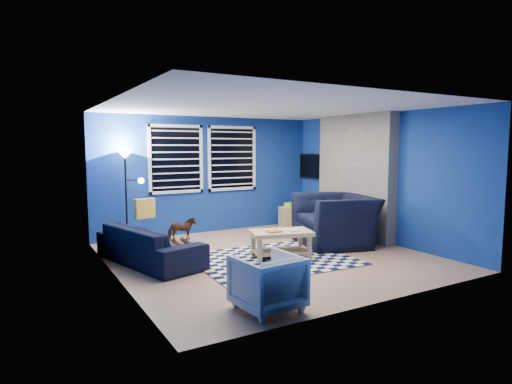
% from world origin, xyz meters
% --- Properties ---
extents(floor, '(5.00, 5.00, 0.00)m').
position_xyz_m(floor, '(0.00, 0.00, 0.00)').
color(floor, tan).
rests_on(floor, ground).
extents(ceiling, '(5.00, 5.00, 0.00)m').
position_xyz_m(ceiling, '(0.00, 0.00, 2.50)').
color(ceiling, white).
rests_on(ceiling, wall_back).
extents(wall_back, '(5.00, 0.00, 5.00)m').
position_xyz_m(wall_back, '(0.00, 2.50, 1.25)').
color(wall_back, navy).
rests_on(wall_back, floor).
extents(wall_left, '(0.00, 5.00, 5.00)m').
position_xyz_m(wall_left, '(-2.50, 0.00, 1.25)').
color(wall_left, navy).
rests_on(wall_left, floor).
extents(wall_right, '(0.00, 5.00, 5.00)m').
position_xyz_m(wall_right, '(2.50, 0.00, 1.25)').
color(wall_right, navy).
rests_on(wall_right, floor).
extents(fireplace, '(0.65, 2.00, 2.50)m').
position_xyz_m(fireplace, '(2.36, 0.50, 1.20)').
color(fireplace, gray).
rests_on(fireplace, floor).
extents(window_left, '(1.17, 0.06, 1.42)m').
position_xyz_m(window_left, '(-0.75, 2.46, 1.60)').
color(window_left, black).
rests_on(window_left, wall_back).
extents(window_right, '(1.17, 0.06, 1.42)m').
position_xyz_m(window_right, '(0.55, 2.46, 1.60)').
color(window_right, black).
rests_on(window_right, wall_back).
extents(tv, '(0.07, 1.00, 0.58)m').
position_xyz_m(tv, '(2.45, 2.00, 1.40)').
color(tv, black).
rests_on(tv, wall_right).
extents(rug, '(2.60, 2.12, 0.02)m').
position_xyz_m(rug, '(-0.06, -0.21, 0.01)').
color(rug, black).
rests_on(rug, floor).
extents(sofa, '(2.20, 1.32, 0.60)m').
position_xyz_m(sofa, '(-1.87, 0.60, 0.30)').
color(sofa, black).
rests_on(sofa, floor).
extents(armchair_big, '(1.73, 1.60, 0.94)m').
position_xyz_m(armchair_big, '(1.56, 0.14, 0.47)').
color(armchair_big, black).
rests_on(armchair_big, floor).
extents(armchair_bent, '(0.74, 0.76, 0.64)m').
position_xyz_m(armchair_bent, '(-1.27, -2.03, 0.32)').
color(armchair_bent, gray).
rests_on(armchair_bent, floor).
extents(rocking_horse, '(0.33, 0.56, 0.44)m').
position_xyz_m(rocking_horse, '(-0.96, 1.61, 0.29)').
color(rocking_horse, '#492F17').
rests_on(rocking_horse, floor).
extents(coffee_table, '(1.11, 0.82, 0.49)m').
position_xyz_m(coffee_table, '(0.08, -0.23, 0.34)').
color(coffee_table, tan).
rests_on(coffee_table, rug).
extents(cabinet, '(0.63, 0.46, 0.58)m').
position_xyz_m(cabinet, '(1.84, 1.94, 0.26)').
color(cabinet, tan).
rests_on(cabinet, floor).
extents(floor_lamp, '(0.49, 0.30, 1.79)m').
position_xyz_m(floor_lamp, '(-1.82, 2.25, 1.47)').
color(floor_lamp, black).
rests_on(floor_lamp, floor).
extents(throw_pillow, '(0.38, 0.19, 0.34)m').
position_xyz_m(throw_pillow, '(-1.72, 1.39, 0.77)').
color(throw_pillow, gold).
rests_on(throw_pillow, sofa).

